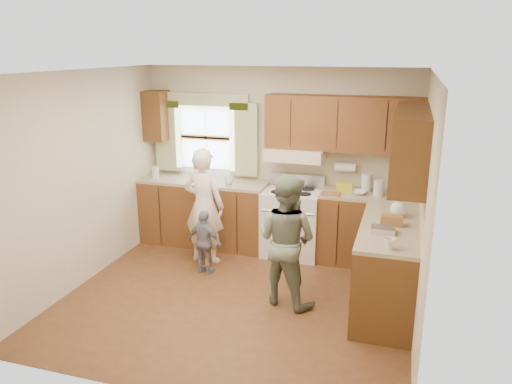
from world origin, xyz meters
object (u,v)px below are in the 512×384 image
(stove, at_px, (292,221))
(child, at_px, (205,242))
(woman_right, at_px, (286,240))
(woman_left, at_px, (204,206))

(stove, xyz_separation_m, child, (-0.90, -0.92, -0.06))
(woman_right, relative_size, child, 1.79)
(stove, height_order, woman_left, woman_left)
(stove, distance_m, woman_left, 1.23)
(woman_left, distance_m, child, 0.51)
(stove, relative_size, woman_left, 0.70)
(stove, height_order, child, stove)
(child, bearing_deg, woman_left, -53.38)
(stove, bearing_deg, child, -134.42)
(stove, height_order, woman_right, woman_right)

